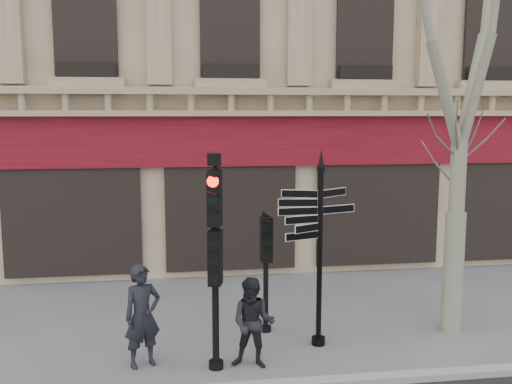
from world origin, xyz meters
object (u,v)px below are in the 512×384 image
Objects in this scene: fingerpost at (320,215)px; pedestrian_b at (253,323)px; pedestrian_a at (142,316)px; traffic_signal_main at (215,235)px; traffic_signal_secondary at (266,252)px.

pedestrian_b is at bearing -157.30° from fingerpost.
pedestrian_a reaches higher than pedestrian_b.
pedestrian_b is at bearing 11.23° from traffic_signal_main.
fingerpost is 1.45m from traffic_signal_secondary.
traffic_signal_main reaches higher than traffic_signal_secondary.
fingerpost is 2.35× the size of pedestrian_b.
traffic_signal_secondary is at bearing 68.53° from traffic_signal_main.
traffic_signal_main is at bearing -37.66° from pedestrian_a.
traffic_signal_main is 2.34× the size of pedestrian_b.
traffic_signal_secondary is at bearing 130.81° from fingerpost.
pedestrian_a is at bearing -172.69° from pedestrian_b.
fingerpost is at bearing -45.91° from traffic_signal_secondary.
pedestrian_b is (-0.47, -1.56, -0.84)m from traffic_signal_secondary.
traffic_signal_secondary is at bearing 3.46° from pedestrian_a.
traffic_signal_main is 1.90m from pedestrian_a.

